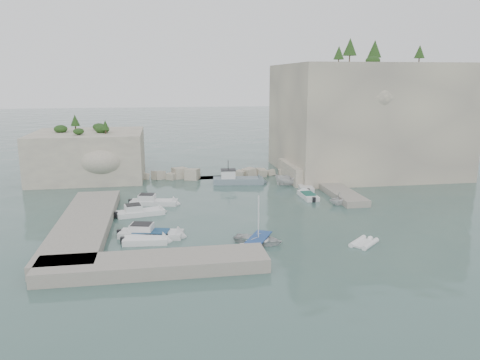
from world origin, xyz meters
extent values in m
plane|color=#3F5F58|center=(0.00, 0.00, 0.00)|extent=(400.00, 400.00, 0.00)
cube|color=beige|center=(23.00, 23.00, 8.50)|extent=(26.00, 22.00, 17.00)
cube|color=beige|center=(13.00, 18.00, 1.25)|extent=(8.00, 10.00, 2.50)
cube|color=beige|center=(-20.00, 25.00, 3.50)|extent=(16.00, 14.00, 7.00)
cube|color=#9E9689|center=(-17.00, -1.00, 0.55)|extent=(5.00, 24.00, 1.10)
cube|color=#9E9689|center=(-10.00, -12.50, 0.55)|extent=(18.00, 4.00, 1.10)
cube|color=#9E9689|center=(13.50, 10.00, 0.40)|extent=(3.00, 16.00, 0.80)
cube|color=beige|center=(-1.00, 22.00, 0.70)|extent=(28.00, 3.00, 1.40)
imported|color=white|center=(-0.57, -7.61, 0.00)|extent=(5.54, 5.04, 0.94)
imported|color=white|center=(11.93, 3.89, 0.00)|extent=(3.73, 3.40, 1.68)
imported|color=silver|center=(8.93, 14.95, 0.00)|extent=(4.88, 2.49, 1.80)
cylinder|color=white|center=(-0.57, -7.61, 2.57)|extent=(0.10, 0.10, 4.20)
cone|color=#1E4219|center=(18.00, 18.00, 19.27)|extent=(1.96, 1.96, 2.45)
cone|color=#1E4219|center=(26.00, 27.00, 19.60)|extent=(2.24, 2.24, 2.80)
cone|color=#1E4219|center=(30.00, 20.00, 18.82)|extent=(1.57, 1.57, 1.96)
cone|color=#1E4219|center=(21.00, 30.00, 19.08)|extent=(1.79, 1.79, 2.24)
cone|color=#1E4219|center=(-22.00, 27.00, 8.62)|extent=(1.40, 1.40, 1.75)
cone|color=#1E4219|center=(-17.00, 22.00, 8.30)|extent=(1.12, 1.12, 1.40)
camera|label=1|loc=(-9.07, -47.74, 14.95)|focal=35.00mm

